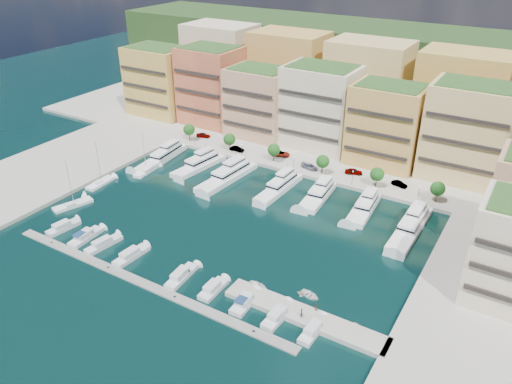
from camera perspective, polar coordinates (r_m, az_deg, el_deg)
ground at (r=122.50m, az=-2.48°, el=-3.29°), size 400.00×400.00×0.00m
north_quay at (r=171.95m, az=9.08°, el=6.00°), size 220.00×64.00×2.00m
east_quay at (r=101.17m, az=26.37°, el=-14.59°), size 34.00×76.00×2.00m
west_quay at (r=157.57m, az=-23.34°, el=1.81°), size 34.00×76.00×2.00m
hillside at (r=214.75m, az=14.22°, el=10.00°), size 240.00×40.00×58.00m
south_pontoon at (r=105.29m, az=-13.08°, el=-10.06°), size 72.00×2.20×0.35m
finger_pier at (r=95.18m, az=5.52°, el=-14.15°), size 32.00×5.00×2.00m
apartment_0 at (r=191.69m, az=-10.97°, el=12.37°), size 22.00×16.50×24.80m
apartment_1 at (r=179.41m, az=-5.17°, el=12.02°), size 20.00×16.50×26.80m
apartment_2 at (r=167.21m, az=0.38°, el=10.20°), size 20.00×15.50×22.80m
apartment_3 at (r=159.25m, az=7.34°, el=9.61°), size 22.00×16.50×25.80m
apartment_4 at (r=150.73m, az=14.65°, el=7.43°), size 20.00×15.50×23.80m
apartment_5 at (r=147.96m, az=23.07°, el=6.30°), size 22.00×16.50×26.80m
backblock_0 at (r=202.44m, az=-4.02°, el=14.42°), size 26.00×18.00×30.00m
backblock_1 at (r=187.22m, az=3.74°, el=13.29°), size 26.00×18.00×30.00m
backblock_2 at (r=175.84m, az=12.58°, el=11.71°), size 26.00×18.00×30.00m
backblock_3 at (r=169.08m, az=22.25°, el=9.64°), size 26.00×18.00×30.00m
tree_0 at (r=166.26m, az=-7.67°, el=7.08°), size 3.80×3.80×5.65m
tree_1 at (r=157.28m, az=-3.06°, el=6.04°), size 3.80×3.80×5.65m
tree_2 at (r=149.47m, az=2.05°, el=4.84°), size 3.80×3.80×5.65m
tree_3 at (r=143.03m, az=7.64°, el=3.48°), size 3.80×3.80×5.65m
tree_4 at (r=138.16m, az=13.68°, el=1.97°), size 3.80×3.80×5.65m
tree_5 at (r=135.01m, az=20.06°, el=0.35°), size 3.80×3.80×5.65m
lamppost_0 at (r=162.58m, az=-7.03°, el=6.27°), size 0.30×0.30×4.20m
lamppost_1 at (r=152.78m, az=-1.66°, el=5.01°), size 0.30×0.30×4.20m
lamppost_2 at (r=144.56m, az=4.35°, el=3.54°), size 0.30×0.30×4.20m
lamppost_3 at (r=138.22m, az=10.98°, el=1.86°), size 0.30×0.30×4.20m
lamppost_4 at (r=134.01m, az=18.13°, el=0.03°), size 0.30×0.30×4.20m
yacht_0 at (r=156.70m, az=-10.54°, el=4.10°), size 6.46×22.33×7.30m
yacht_1 at (r=149.65m, az=-6.40°, el=3.18°), size 6.90×19.83×7.30m
yacht_2 at (r=142.29m, az=-3.12°, el=1.99°), size 6.73×23.35×7.30m
yacht_3 at (r=136.06m, az=2.78°, el=0.71°), size 4.80×19.75×7.30m
yacht_4 at (r=132.81m, az=7.16°, el=-0.28°), size 6.25×17.40×7.30m
yacht_5 at (r=128.90m, az=12.30°, el=-1.63°), size 5.89×17.39×7.30m
yacht_6 at (r=123.87m, az=17.32°, el=-3.65°), size 4.93×23.16×7.30m
cruiser_0 at (r=127.22m, az=-21.19°, el=-3.81°), size 3.50×8.37×2.55m
cruiser_1 at (r=121.78m, az=-18.91°, el=-4.87°), size 3.34×8.95×2.66m
cruiser_2 at (r=117.89m, az=-17.03°, el=-5.73°), size 3.59×9.17×2.55m
cruiser_3 at (r=112.51m, az=-14.08°, el=-7.07°), size 3.09×9.01×2.55m
cruiser_5 at (r=104.49m, az=-8.54°, el=-9.51°), size 3.28×9.01×2.55m
cruiser_6 at (r=100.49m, az=-4.93°, el=-11.02°), size 2.78×7.29×2.55m
cruiser_7 at (r=97.14m, az=-1.27°, el=-12.51°), size 3.02×7.75×2.66m
cruiser_8 at (r=94.43m, az=2.51°, el=-13.98°), size 3.04×8.16×2.55m
cruiser_9 at (r=92.18m, az=6.54°, el=-15.46°), size 2.65×7.85×2.55m
sailboat_2 at (r=149.87m, az=-12.57°, el=2.35°), size 4.46×9.38×13.20m
sailboat_1 at (r=145.79m, az=-17.36°, el=0.94°), size 3.31×9.15×13.20m
sailboat_0 at (r=136.81m, az=-20.21°, el=-1.42°), size 5.81×10.37×13.20m
tender_1 at (r=99.85m, az=5.16°, el=-11.42°), size 1.70×1.48×0.87m
tender_0 at (r=101.07m, az=0.23°, el=-10.70°), size 4.54×3.38×0.90m
tender_3 at (r=94.75m, az=11.33°, el=-14.58°), size 1.54×1.34×0.79m
tender_2 at (r=99.52m, az=6.19°, el=-11.64°), size 4.67×3.80×0.85m
car_0 at (r=169.18m, az=-6.04°, el=6.48°), size 5.06×3.16×1.61m
car_1 at (r=157.63m, az=-2.21°, el=4.94°), size 4.72×1.96×1.52m
car_2 at (r=154.27m, az=2.82°, el=4.40°), size 6.28×4.07×1.61m
car_3 at (r=146.60m, az=6.13°, el=2.93°), size 5.50×2.99×1.51m
car_4 at (r=145.25m, az=11.10°, el=2.33°), size 5.34×3.54×1.69m
car_5 at (r=141.28m, az=16.06°, el=0.89°), size 4.62×2.50×1.45m
person_0 at (r=93.17m, az=5.23°, el=-13.60°), size 0.85×0.84×1.98m
person_1 at (r=94.97m, az=6.87°, el=-12.90°), size 0.90×0.78×1.58m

